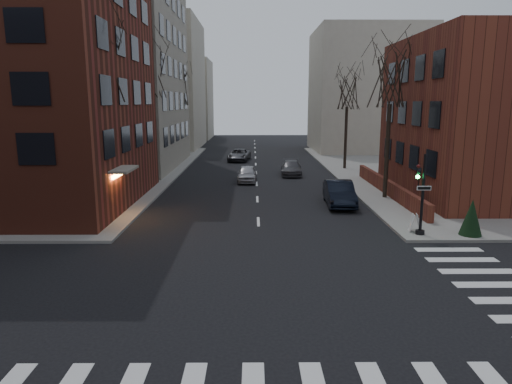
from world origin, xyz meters
The scene contains 22 objects.
ground centered at (0.00, 0.00, 0.00)m, with size 160.00×160.00×0.00m, color black.
building_left_brick centered at (-15.50, 16.50, 9.00)m, with size 15.00×15.00×18.00m, color maroon.
building_left_tan centered at (-17.00, 34.00, 14.00)m, with size 18.00×18.00×28.00m, color gray.
building_right_brick centered at (16.50, 19.00, 5.50)m, with size 12.00×14.00×11.00m, color maroon.
low_wall_right centered at (9.30, 19.00, 0.65)m, with size 0.35×16.00×1.00m, color maroon.
building_distant_la centered at (-15.00, 55.00, 9.00)m, with size 14.00×16.00×18.00m, color #B3AB98.
building_distant_ra centered at (15.00, 50.00, 8.00)m, with size 14.00×14.00×16.00m, color #B3AB98.
building_distant_lb centered at (-13.00, 72.00, 7.00)m, with size 10.00×12.00×14.00m, color #B3AB98.
traffic_signal centered at (7.94, 8.99, 1.91)m, with size 0.76×0.44×4.00m.
tree_left_a centered at (-8.80, 14.00, 8.47)m, with size 4.18×4.18×10.26m.
tree_left_b centered at (-8.80, 26.00, 8.91)m, with size 4.40×4.40×10.80m.
tree_left_c centered at (-8.80, 40.00, 8.03)m, with size 3.96×3.96×9.72m.
tree_right_a centered at (8.80, 18.00, 8.03)m, with size 3.96×3.96×9.72m.
tree_right_b centered at (8.80, 32.00, 7.59)m, with size 3.74×3.74×9.18m.
streetlamp_near centered at (-8.20, 22.00, 4.24)m, with size 0.36×0.36×6.28m.
streetlamp_far centered at (-8.20, 42.00, 4.24)m, with size 0.36×0.36×6.28m.
parked_sedan centered at (5.30, 16.13, 0.79)m, with size 1.68×4.82×1.59m, color black.
car_lane_silver centered at (-0.80, 25.10, 0.67)m, with size 1.58×3.94×1.34m, color #9D9CA1.
car_lane_gray centered at (3.22, 28.65, 0.65)m, with size 1.82×4.49×1.30m, color #3C3B40.
car_lane_far centered at (-1.88, 38.92, 0.67)m, with size 2.22×4.81×1.34m, color #45454B.
sandwich_board centered at (7.90, 9.51, 0.60)m, with size 0.40×0.56×0.90m, color silver.
evergreen_shrub centered at (10.42, 8.84, 1.05)m, with size 1.08×1.08×1.80m, color black.
Camera 1 is at (-0.30, -12.76, 6.61)m, focal length 32.00 mm.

